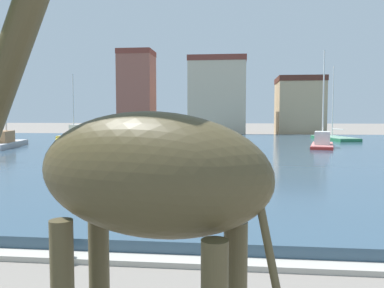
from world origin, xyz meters
name	(u,v)px	position (x,y,z in m)	size (l,w,h in m)	color
harbor_water	(210,150)	(0.00, 33.58, 0.19)	(82.28, 48.80, 0.39)	#334C60
quay_edge_coping	(136,260)	(0.00, 8.93, 0.06)	(82.28, 0.50, 0.12)	#ADA89E
giraffe_statue	(129,186)	(1.30, 3.71, 2.58)	(2.84, 1.28, 5.06)	#4C4228
sailboat_grey	(7,144)	(-17.37, 33.01, 0.58)	(3.71, 8.65, 6.26)	#939399
sailboat_green	(331,139)	(12.65, 46.78, 0.39)	(3.85, 9.30, 8.47)	#236B42
sailboat_red	(322,145)	(9.40, 35.82, 0.57)	(3.14, 7.28, 8.54)	red
sailboat_yellow	(74,136)	(-16.66, 45.69, 0.64)	(2.16, 7.26, 7.79)	gold
mooring_bollard	(62,251)	(-1.54, 8.78, 0.25)	(0.24, 0.24, 0.50)	#232326
townhouse_tall_gabled	(137,93)	(-13.39, 62.62, 6.57)	(5.30, 5.18, 13.12)	#8E5142
townhouse_corner_house	(218,97)	(-0.65, 60.88, 5.78)	(8.35, 7.61, 11.52)	#C6B293
townhouse_wide_warehouse	(299,106)	(11.47, 62.36, 4.36)	(6.72, 7.84, 8.70)	tan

